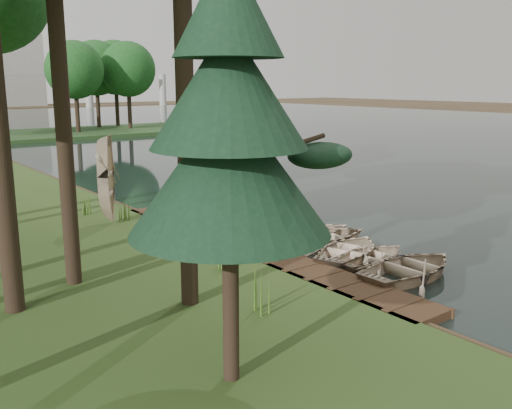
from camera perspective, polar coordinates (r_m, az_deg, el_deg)
ground at (r=21.62m, az=2.44°, el=-4.17°), size 300.00×300.00×0.00m
water at (r=56.60m, az=12.87°, el=5.72°), size 130.00×200.00×0.05m
boardwalk at (r=20.63m, az=-0.98°, el=-4.53°), size 1.60×16.00×0.30m
peninsula at (r=69.50m, az=-19.62°, el=6.64°), size 50.00×14.00×0.45m
far_trees at (r=68.31m, az=-22.70°, el=11.54°), size 45.60×5.60×8.80m
building_a at (r=161.83m, az=-22.50°, el=12.30°), size 10.00×8.00×18.00m
rowboat_0 at (r=18.58m, az=15.23°, el=-5.89°), size 3.96×2.88×0.81m
rowboat_1 at (r=19.68m, az=11.51°, el=-4.90°), size 3.37×2.51×0.67m
rowboat_2 at (r=20.16m, az=9.31°, el=-4.30°), size 4.21×3.61×0.73m
rowboat_3 at (r=21.53m, az=6.33°, el=-3.03°), size 4.51×3.67×0.82m
rowboat_4 at (r=22.18m, az=5.12°, el=-2.60°), size 4.25×3.40×0.78m
rowboat_5 at (r=23.31m, az=2.13°, el=-1.99°), size 3.74×3.15×0.66m
rowboat_6 at (r=24.01m, az=-0.34°, el=-1.57°), size 3.38×2.59×0.65m
rowboat_7 at (r=25.25m, az=-1.04°, el=-0.83°), size 3.67×2.86×0.69m
rowboat_8 at (r=26.05m, az=-2.87°, el=-0.52°), size 3.22×2.44×0.63m
rowboat_9 at (r=27.29m, az=-4.28°, el=0.09°), size 3.49×2.71×0.66m
stored_rowboat at (r=24.45m, az=-14.28°, el=-0.98°), size 4.47×4.13×0.75m
pine_tree at (r=10.41m, az=-2.72°, el=8.04°), size 3.80×3.80×8.09m
reeds_0 at (r=14.68m, az=0.71°, el=-8.60°), size 0.60×0.60×1.15m
reeds_1 at (r=18.00m, az=-3.39°, el=-4.71°), size 0.60×0.60×1.11m
reeds_2 at (r=24.81m, az=-13.04°, el=-0.60°), size 0.60×0.60×0.86m
reeds_3 at (r=26.44m, az=-16.63°, el=0.08°), size 0.60×0.60×0.94m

